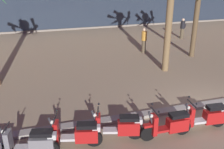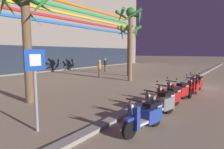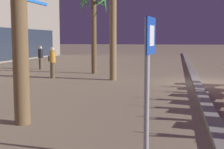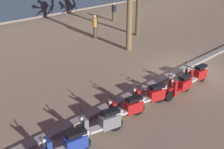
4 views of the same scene
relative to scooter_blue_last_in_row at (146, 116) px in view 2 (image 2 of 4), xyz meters
name	(u,v)px [view 2 (image 2 of 4)]	position (x,y,z in m)	size (l,w,h in m)	color
ground_plane	(187,87)	(8.10, 0.76, -0.44)	(200.00, 200.00, 0.00)	#9E896B
curb_strip	(180,85)	(8.10, 1.24, -0.38)	(60.00, 0.36, 0.12)	gray
scooter_blue_last_in_row	(146,116)	(0.00, 0.00, 0.00)	(1.75, 0.67, 1.04)	black
scooter_grey_gap_after_mid	(161,104)	(1.46, 0.08, 0.02)	(1.81, 0.74, 1.04)	black
scooter_red_lead_nearest	(170,97)	(2.75, 0.20, 0.00)	(1.78, 0.72, 1.17)	black
scooter_red_far_back	(179,92)	(4.07, 0.20, 0.01)	(1.82, 0.77, 1.17)	black
scooter_red_mid_rear	(194,87)	(5.67, -0.14, 0.00)	(1.75, 0.56, 1.17)	black
scooter_red_mid_front	(197,84)	(7.07, -0.06, 0.01)	(1.80, 0.56, 1.17)	black
crossing_sign	(35,81)	(-1.88, 2.60, 1.06)	(0.60, 0.15, 2.40)	#939399
palm_tree_near_sign	(131,27)	(8.32, 5.27, 3.86)	(2.38, 2.42, 5.79)	olive
palm_tree_far_corner	(26,15)	(-0.16, 5.77, 3.48)	(2.48, 2.68, 5.29)	brown
palm_tree_mid_walkway	(129,37)	(11.02, 6.96, 3.34)	(2.35, 2.41, 4.95)	brown
pedestrian_by_palm_tree	(100,68)	(8.43, 8.50, 0.42)	(0.39, 0.45, 1.63)	brown
pedestrian_strolling_near_curb	(105,65)	(12.78, 11.13, 0.38)	(0.46, 0.34, 1.56)	brown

